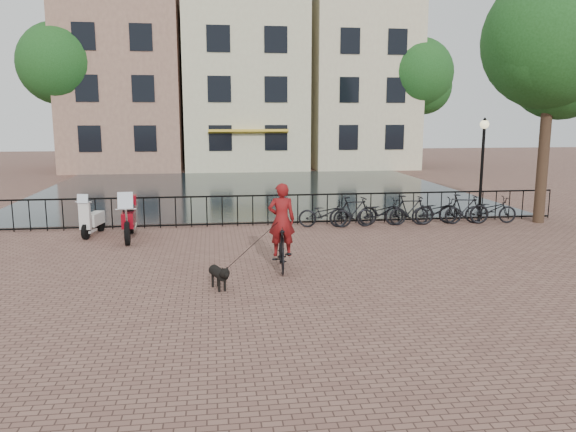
{
  "coord_description": "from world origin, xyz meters",
  "views": [
    {
      "loc": [
        -1.77,
        -10.2,
        3.59
      ],
      "look_at": [
        0.0,
        3.0,
        1.2
      ],
      "focal_mm": 35.0,
      "sensor_mm": 36.0,
      "label": 1
    }
  ],
  "objects": [
    {
      "name": "canal_house_mid",
      "position": [
        0.5,
        30.0,
        5.9
      ],
      "size": [
        8.0,
        9.5,
        11.8
      ],
      "color": "#C4BC94",
      "rests_on": "ground"
    },
    {
      "name": "parked_bike_6",
      "position": [
        7.5,
        7.4,
        0.45
      ],
      "size": [
        1.78,
        0.84,
        0.9
      ],
      "primitive_type": "imported",
      "rotation": [
        0.0,
        0.0,
        1.43
      ],
      "color": "black",
      "rests_on": "ground"
    },
    {
      "name": "tree_near_right",
      "position": [
        9.2,
        7.3,
        5.97
      ],
      "size": [
        4.48,
        4.48,
        8.24
      ],
      "color": "black",
      "rests_on": "ground"
    },
    {
      "name": "motorcycle",
      "position": [
        -4.25,
        6.44,
        0.77
      ],
      "size": [
        0.68,
        2.2,
        1.55
      ],
      "rotation": [
        0.0,
        0.0,
        0.08
      ],
      "color": "maroon",
      "rests_on": "ground"
    },
    {
      "name": "scooter",
      "position": [
        -5.41,
        7.15,
        0.69
      ],
      "size": [
        0.68,
        1.54,
        1.38
      ],
      "rotation": [
        0.0,
        0.0,
        -0.18
      ],
      "color": "silver",
      "rests_on": "ground"
    },
    {
      "name": "canal_water",
      "position": [
        0.0,
        17.3,
        0.0
      ],
      "size": [
        20.0,
        20.0,
        0.0
      ],
      "primitive_type": "plane",
      "color": "black",
      "rests_on": "ground"
    },
    {
      "name": "canal_house_left",
      "position": [
        -7.5,
        30.0,
        6.4
      ],
      "size": [
        7.5,
        9.0,
        12.8
      ],
      "color": "#815A4B",
      "rests_on": "ground"
    },
    {
      "name": "parked_bike_4",
      "position": [
        5.6,
        7.4,
        0.45
      ],
      "size": [
        1.73,
        0.65,
        0.9
      ],
      "primitive_type": "imported",
      "rotation": [
        0.0,
        0.0,
        1.54
      ],
      "color": "black",
      "rests_on": "ground"
    },
    {
      "name": "cyclist",
      "position": [
        -0.21,
        2.56,
        0.91
      ],
      "size": [
        0.79,
        1.79,
        2.4
      ],
      "rotation": [
        0.0,
        0.0,
        3.07
      ],
      "color": "black",
      "rests_on": "ground"
    },
    {
      "name": "parked_bike_1",
      "position": [
        2.75,
        7.4,
        0.5
      ],
      "size": [
        1.71,
        0.67,
        1.0
      ],
      "primitive_type": "imported",
      "rotation": [
        0.0,
        0.0,
        1.69
      ],
      "color": "black",
      "rests_on": "ground"
    },
    {
      "name": "parked_bike_3",
      "position": [
        4.65,
        7.4,
        0.5
      ],
      "size": [
        1.68,
        0.54,
        1.0
      ],
      "primitive_type": "imported",
      "rotation": [
        0.0,
        0.0,
        1.53
      ],
      "color": "black",
      "rests_on": "ground"
    },
    {
      "name": "tree_far_left",
      "position": [
        -11.0,
        27.0,
        6.73
      ],
      "size": [
        5.04,
        5.04,
        9.27
      ],
      "color": "black",
      "rests_on": "ground"
    },
    {
      "name": "parked_bike_0",
      "position": [
        1.8,
        7.4,
        0.45
      ],
      "size": [
        1.79,
        0.87,
        0.9
      ],
      "primitive_type": "imported",
      "rotation": [
        0.0,
        0.0,
        1.41
      ],
      "color": "black",
      "rests_on": "ground"
    },
    {
      "name": "dog",
      "position": [
        -1.71,
        1.21,
        0.28
      ],
      "size": [
        0.54,
        0.87,
        0.56
      ],
      "rotation": [
        0.0,
        0.0,
        0.36
      ],
      "color": "black",
      "rests_on": "ground"
    },
    {
      "name": "lamp_post",
      "position": [
        7.2,
        7.6,
        2.38
      ],
      "size": [
        0.3,
        0.3,
        3.45
      ],
      "color": "black",
      "rests_on": "ground"
    },
    {
      "name": "parked_bike_5",
      "position": [
        6.55,
        7.4,
        0.5
      ],
      "size": [
        1.72,
        0.74,
        1.0
      ],
      "primitive_type": "imported",
      "rotation": [
        0.0,
        0.0,
        1.4
      ],
      "color": "black",
      "rests_on": "ground"
    },
    {
      "name": "railing",
      "position": [
        0.0,
        8.0,
        0.5
      ],
      "size": [
        20.0,
        0.05,
        1.02
      ],
      "color": "black",
      "rests_on": "ground"
    },
    {
      "name": "parked_bike_2",
      "position": [
        3.7,
        7.4,
        0.45
      ],
      "size": [
        1.75,
        0.7,
        0.9
      ],
      "primitive_type": "imported",
      "rotation": [
        0.0,
        0.0,
        1.63
      ],
      "color": "black",
      "rests_on": "ground"
    },
    {
      "name": "tree_far_right",
      "position": [
        12.0,
        27.0,
        6.35
      ],
      "size": [
        4.76,
        4.76,
        8.76
      ],
      "color": "black",
      "rests_on": "ground"
    },
    {
      "name": "canal_house_right",
      "position": [
        8.5,
        30.0,
        6.65
      ],
      "size": [
        7.0,
        9.0,
        13.3
      ],
      "color": "#C4B592",
      "rests_on": "ground"
    },
    {
      "name": "ground",
      "position": [
        0.0,
        0.0,
        0.0
      ],
      "size": [
        100.0,
        100.0,
        0.0
      ],
      "primitive_type": "plane",
      "color": "brown",
      "rests_on": "ground"
    }
  ]
}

